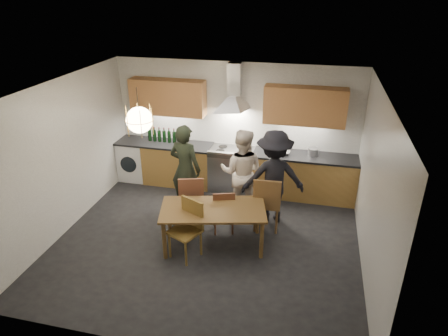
% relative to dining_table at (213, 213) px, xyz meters
% --- Properties ---
extents(ground, '(5.00, 5.00, 0.00)m').
position_rel_dining_table_xyz_m(ground, '(-0.13, 0.10, -0.62)').
color(ground, black).
rests_on(ground, ground).
extents(room_shell, '(5.02, 4.52, 2.61)m').
position_rel_dining_table_xyz_m(room_shell, '(-0.13, 0.10, 1.08)').
color(room_shell, white).
rests_on(room_shell, ground).
extents(counter_run, '(5.00, 0.62, 0.90)m').
position_rel_dining_table_xyz_m(counter_run, '(-0.11, 2.05, -0.17)').
color(counter_run, tan).
rests_on(counter_run, ground).
extents(range_stove, '(0.90, 0.60, 0.92)m').
position_rel_dining_table_xyz_m(range_stove, '(-0.13, 2.04, -0.18)').
color(range_stove, silver).
rests_on(range_stove, ground).
extents(wall_fixtures, '(4.30, 0.54, 1.10)m').
position_rel_dining_table_xyz_m(wall_fixtures, '(-0.13, 2.16, 1.25)').
color(wall_fixtures, tan).
rests_on(wall_fixtures, ground).
extents(pendant_lamp, '(0.43, 0.43, 0.70)m').
position_rel_dining_table_xyz_m(pendant_lamp, '(-1.13, -0.00, 1.48)').
color(pendant_lamp, black).
rests_on(pendant_lamp, ground).
extents(dining_table, '(1.82, 1.21, 0.70)m').
position_rel_dining_table_xyz_m(dining_table, '(0.00, 0.00, 0.00)').
color(dining_table, brown).
rests_on(dining_table, ground).
extents(chair_back_left, '(0.54, 0.54, 0.96)m').
position_rel_dining_table_xyz_m(chair_back_left, '(-0.53, 0.54, -0.07)').
color(chair_back_left, brown).
rests_on(chair_back_left, ground).
extents(chair_back_mid, '(0.47, 0.47, 0.82)m').
position_rel_dining_table_xyz_m(chair_back_mid, '(0.08, 0.40, -0.15)').
color(chair_back_mid, brown).
rests_on(chair_back_mid, ground).
extents(chair_back_right, '(0.49, 0.49, 1.03)m').
position_rel_dining_table_xyz_m(chair_back_right, '(0.78, 0.65, -0.04)').
color(chair_back_right, brown).
rests_on(chair_back_right, ground).
extents(chair_front, '(0.57, 0.57, 0.95)m').
position_rel_dining_table_xyz_m(chair_front, '(-0.32, -0.31, -0.08)').
color(chair_front, brown).
rests_on(chair_front, ground).
extents(person_left, '(0.70, 0.54, 1.70)m').
position_rel_dining_table_xyz_m(person_left, '(-0.80, 1.03, 0.23)').
color(person_left, black).
rests_on(person_left, ground).
extents(person_mid, '(0.82, 0.64, 1.65)m').
position_rel_dining_table_xyz_m(person_mid, '(0.24, 1.17, 0.20)').
color(person_mid, silver).
rests_on(person_mid, ground).
extents(person_right, '(1.25, 0.91, 1.73)m').
position_rel_dining_table_xyz_m(person_right, '(0.84, 1.02, 0.24)').
color(person_right, black).
rests_on(person_right, ground).
extents(mixing_bowl, '(0.29, 0.29, 0.07)m').
position_rel_dining_table_xyz_m(mixing_bowl, '(0.91, 2.03, 0.31)').
color(mixing_bowl, '#B5B6B9').
rests_on(mixing_bowl, counter_run).
extents(stock_pot, '(0.21, 0.21, 0.14)m').
position_rel_dining_table_xyz_m(stock_pot, '(1.48, 2.10, 0.35)').
color(stock_pot, silver).
rests_on(stock_pot, counter_run).
extents(wine_bottles, '(0.85, 0.07, 0.31)m').
position_rel_dining_table_xyz_m(wine_bottles, '(-1.56, 2.11, 0.43)').
color(wine_bottles, black).
rests_on(wine_bottles, counter_run).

